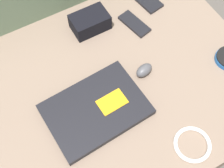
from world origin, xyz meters
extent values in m
plane|color=#4C4742|center=(0.00, 0.00, 0.00)|extent=(8.00, 8.00, 0.00)
cube|color=#7A6656|center=(0.00, 0.00, 0.07)|extent=(1.03, 0.77, 0.14)
cube|color=black|center=(-0.09, -0.05, 0.15)|extent=(0.32, 0.24, 0.03)
cube|color=orange|center=(-0.03, -0.06, 0.17)|extent=(0.09, 0.06, 0.00)
ellipsoid|color=#4C4C51|center=(0.12, -0.01, 0.16)|extent=(0.07, 0.05, 0.04)
cube|color=black|center=(0.20, 0.19, 0.14)|extent=(0.08, 0.14, 0.01)
cube|color=black|center=(0.31, 0.27, 0.14)|extent=(0.09, 0.14, 0.01)
cube|color=black|center=(0.05, 0.26, 0.17)|extent=(0.14, 0.09, 0.06)
torus|color=white|center=(0.11, -0.30, 0.14)|extent=(0.12, 0.12, 0.01)
camera|label=1|loc=(-0.24, -0.43, 1.06)|focal=50.00mm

